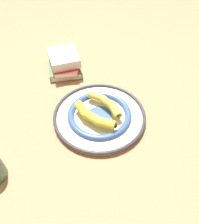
% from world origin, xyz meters
% --- Properties ---
extents(ground_plane, '(2.80, 2.80, 0.00)m').
position_xyz_m(ground_plane, '(0.00, 0.00, 0.00)').
color(ground_plane, '#A87A56').
extents(decorative_bowl, '(0.38, 0.38, 0.03)m').
position_xyz_m(decorative_bowl, '(0.02, 0.01, 0.02)').
color(decorative_bowl, beige).
rests_on(decorative_bowl, ground_plane).
extents(banana_a, '(0.17, 0.16, 0.04)m').
position_xyz_m(banana_a, '(-0.01, 0.04, 0.05)').
color(banana_a, yellow).
rests_on(banana_a, decorative_bowl).
extents(banana_b, '(0.17, 0.13, 0.03)m').
position_xyz_m(banana_b, '(0.05, -0.02, 0.05)').
color(banana_b, gold).
rests_on(banana_b, decorative_bowl).
extents(book_stack, '(0.20, 0.17, 0.10)m').
position_xyz_m(book_stack, '(0.36, 0.15, 0.05)').
color(book_stack, '#4C754C').
rests_on(book_stack, ground_plane).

